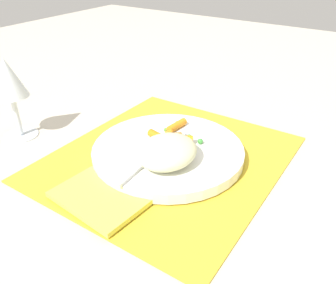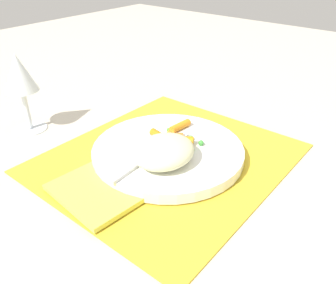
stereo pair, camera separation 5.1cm
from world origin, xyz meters
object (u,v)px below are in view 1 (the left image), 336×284
Objects in this scene: napkin at (100,197)px; wine_glass at (9,82)px; carrot_portion at (172,135)px; fork at (161,151)px; rice_mound at (167,151)px; plate at (168,151)px.

wine_glass is at bearing 76.79° from napkin.
fork is at bearing -167.44° from carrot_portion.
carrot_portion is (0.07, 0.04, -0.01)m from rice_mound.
wine_glass is (-0.09, 0.29, 0.10)m from plate.
plate is at bearing -72.48° from wine_glass.
fork is at bearing -76.58° from wine_glass.
carrot_portion is at bearing -66.87° from wine_glass.
napkin is (-0.13, 0.02, -0.02)m from fork.
rice_mound is 0.13m from napkin.
plate is 0.03m from fork.
wine_glass is (-0.12, 0.28, 0.08)m from carrot_portion.
wine_glass is 0.30m from napkin.
plate is 0.03m from carrot_portion.
plate is 0.06m from rice_mound.
fork is at bearing -8.07° from napkin.
carrot_portion is (0.03, 0.01, 0.02)m from plate.
napkin is (-0.12, 0.04, -0.04)m from rice_mound.
rice_mound is 0.57× the size of fork.
wine_glass is at bearing 103.42° from fork.
napkin is at bearing 177.58° from carrot_portion.
wine_glass is 1.16× the size of napkin.
plate is at bearing 3.51° from fork.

